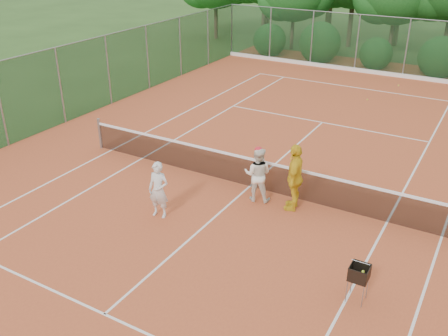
% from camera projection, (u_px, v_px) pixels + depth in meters
% --- Properties ---
extents(ground, '(120.00, 120.00, 0.00)m').
position_uv_depth(ground, '(249.00, 187.00, 15.10)').
color(ground, '#294A1A').
rests_on(ground, ground).
extents(clay_court, '(18.00, 36.00, 0.02)m').
position_uv_depth(clay_court, '(249.00, 187.00, 15.10)').
color(clay_court, '#B9522A').
rests_on(clay_court, ground).
extents(tennis_net, '(11.97, 0.10, 1.10)m').
position_uv_depth(tennis_net, '(250.00, 171.00, 14.87)').
color(tennis_net, gray).
rests_on(tennis_net, clay_court).
extents(player_white, '(0.62, 0.45, 1.58)m').
position_uv_depth(player_white, '(159.00, 190.00, 13.24)').
color(player_white, silver).
rests_on(player_white, clay_court).
extents(player_center_grp, '(0.91, 0.79, 1.65)m').
position_uv_depth(player_center_grp, '(258.00, 174.00, 14.03)').
color(player_center_grp, white).
rests_on(player_center_grp, clay_court).
extents(player_yellow, '(0.69, 1.20, 1.92)m').
position_uv_depth(player_yellow, '(295.00, 177.00, 13.54)').
color(player_yellow, yellow).
rests_on(player_yellow, clay_court).
extents(ball_hopper, '(0.38, 0.38, 0.86)m').
position_uv_depth(ball_hopper, '(359.00, 273.00, 10.20)').
color(ball_hopper, gray).
rests_on(ball_hopper, clay_court).
extents(stray_ball_a, '(0.07, 0.07, 0.07)m').
position_uv_depth(stray_ball_a, '(367.00, 100.00, 22.67)').
color(stray_ball_a, gold).
rests_on(stray_ball_a, clay_court).
extents(stray_ball_b, '(0.07, 0.07, 0.07)m').
position_uv_depth(stray_ball_b, '(399.00, 85.00, 24.72)').
color(stray_ball_b, '#D5ED37').
rests_on(stray_ball_b, clay_court).
extents(court_markings, '(11.03, 23.83, 0.01)m').
position_uv_depth(court_markings, '(249.00, 187.00, 15.09)').
color(court_markings, white).
rests_on(court_markings, clay_court).
extents(fence_back, '(18.07, 0.07, 3.00)m').
position_uv_depth(fence_back, '(381.00, 46.00, 26.15)').
color(fence_back, '#19381E').
rests_on(fence_back, clay_court).
extents(fence_left, '(0.07, 33.07, 3.00)m').
position_uv_depth(fence_left, '(1.00, 106.00, 17.33)').
color(fence_left, '#19381E').
rests_on(fence_left, clay_court).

